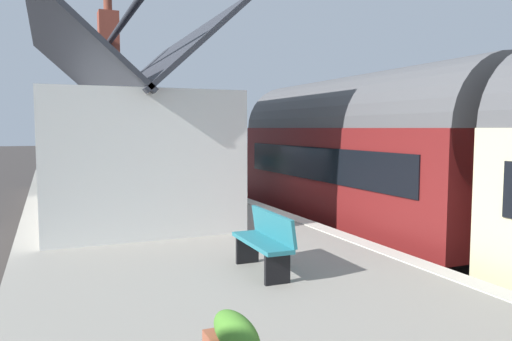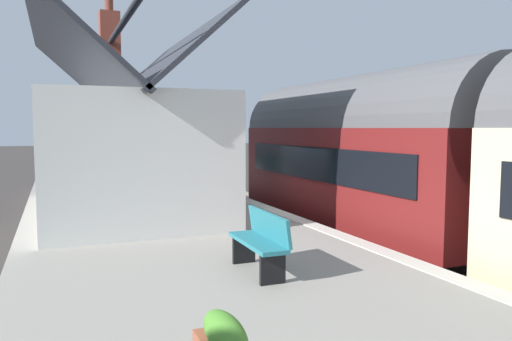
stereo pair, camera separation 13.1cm
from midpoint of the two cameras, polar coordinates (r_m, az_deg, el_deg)
name	(u,v)px [view 2 (the right image)]	position (r m, az deg, el deg)	size (l,w,h in m)	color
ground_plane	(318,243)	(13.00, 7.57, -8.42)	(160.00, 160.00, 0.00)	#383330
platform	(164,240)	(11.47, -10.29, -7.93)	(32.00, 6.05, 0.91)	gray
platform_edge_coping	(277,212)	(12.28, 2.83, -4.81)	(32.00, 0.36, 0.02)	beige
rail_near	(370,236)	(13.85, 13.44, -7.38)	(52.00, 0.08, 0.14)	gray
rail_far	(324,240)	(13.07, 8.27, -8.03)	(52.00, 0.08, 0.14)	gray
station_building	(122,149)	(12.88, -15.01, 2.47)	(7.98, 4.07, 5.80)	white
bench_near_building	(261,240)	(7.14, 1.14, -8.11)	(1.41, 0.45, 0.88)	#26727F
bench_mid_platform	(131,169)	(19.92, -14.15, 0.16)	(1.41, 0.48, 0.88)	#26727F
planter_bench_left	(51,173)	(19.66, -22.60, -0.29)	(0.51, 0.51, 0.81)	black
planter_under_sign	(82,167)	(22.50, -19.42, 0.36)	(0.46, 0.46, 0.76)	teal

